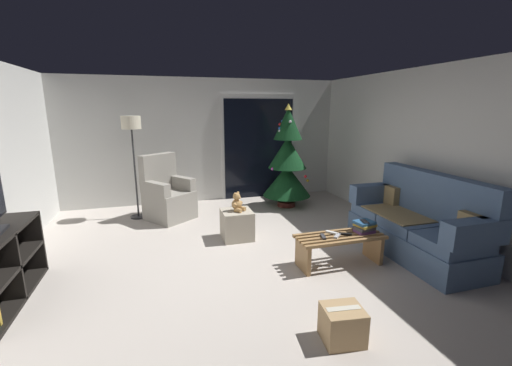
% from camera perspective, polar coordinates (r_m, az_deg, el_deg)
% --- Properties ---
extents(ground_plane, '(7.00, 7.00, 0.00)m').
position_cam_1_polar(ground_plane, '(4.32, -2.55, -13.44)').
color(ground_plane, '#BCB2A8').
extents(wall_back, '(5.72, 0.12, 2.50)m').
position_cam_1_polar(wall_back, '(6.91, -8.80, 7.23)').
color(wall_back, silver).
rests_on(wall_back, ground).
extents(wall_right, '(0.12, 6.00, 2.50)m').
position_cam_1_polar(wall_right, '(5.37, 28.55, 4.22)').
color(wall_right, silver).
rests_on(wall_right, ground).
extents(patio_door_frame, '(1.60, 0.02, 2.20)m').
position_cam_1_polar(patio_door_frame, '(7.10, 0.48, 6.30)').
color(patio_door_frame, silver).
rests_on(patio_door_frame, ground).
extents(patio_door_glass, '(1.50, 0.02, 2.10)m').
position_cam_1_polar(patio_door_glass, '(7.09, 0.52, 5.89)').
color(patio_door_glass, black).
rests_on(patio_door_glass, ground).
extents(couch, '(0.79, 1.94, 1.08)m').
position_cam_1_polar(couch, '(4.90, 26.17, -6.47)').
color(couch, slate).
rests_on(couch, ground).
extents(coffee_table, '(1.10, 0.40, 0.39)m').
position_cam_1_polar(coffee_table, '(4.26, 14.27, -10.38)').
color(coffee_table, '#9E7547').
rests_on(coffee_table, ground).
extents(remote_black, '(0.16, 0.11, 0.02)m').
position_cam_1_polar(remote_black, '(4.24, 15.19, -8.52)').
color(remote_black, black).
rests_on(remote_black, coffee_table).
extents(remote_graphite, '(0.08, 0.16, 0.02)m').
position_cam_1_polar(remote_graphite, '(4.10, 11.57, -9.08)').
color(remote_graphite, '#333338').
rests_on(remote_graphite, coffee_table).
extents(remote_white, '(0.13, 0.15, 0.02)m').
position_cam_1_polar(remote_white, '(4.25, 12.98, -8.36)').
color(remote_white, silver).
rests_on(remote_white, coffee_table).
extents(remote_silver, '(0.14, 0.14, 0.02)m').
position_cam_1_polar(remote_silver, '(4.16, 13.89, -8.87)').
color(remote_silver, '#ADADB2').
rests_on(remote_silver, coffee_table).
extents(book_stack, '(0.27, 0.25, 0.14)m').
position_cam_1_polar(book_stack, '(4.38, 18.29, -7.16)').
color(book_stack, '#6B3D7A').
rests_on(book_stack, coffee_table).
extents(cell_phone, '(0.10, 0.16, 0.01)m').
position_cam_1_polar(cell_phone, '(4.35, 18.28, -6.34)').
color(cell_phone, black).
rests_on(cell_phone, book_stack).
extents(christmas_tree, '(0.93, 0.93, 2.00)m').
position_cam_1_polar(christmas_tree, '(6.43, 5.43, 3.61)').
color(christmas_tree, '#4C1E19').
rests_on(christmas_tree, ground).
extents(armchair, '(0.96, 0.96, 1.13)m').
position_cam_1_polar(armchair, '(5.98, -15.07, -2.22)').
color(armchair, gray).
rests_on(armchair, ground).
extents(floor_lamp, '(0.32, 0.32, 1.78)m').
position_cam_1_polar(floor_lamp, '(6.01, -20.72, 8.17)').
color(floor_lamp, '#2D2D30').
rests_on(floor_lamp, ground).
extents(ottoman, '(0.44, 0.44, 0.43)m').
position_cam_1_polar(ottoman, '(4.95, -3.32, -7.20)').
color(ottoman, '#B2A893').
rests_on(ottoman, ground).
extents(teddy_bear_honey, '(0.21, 0.22, 0.29)m').
position_cam_1_polar(teddy_bear_honey, '(4.84, -3.27, -3.48)').
color(teddy_bear_honey, tan).
rests_on(teddy_bear_honey, ottoman).
extents(cardboard_box_taped_mid_floor, '(0.36, 0.33, 0.30)m').
position_cam_1_polar(cardboard_box_taped_mid_floor, '(3.07, 14.74, -22.62)').
color(cardboard_box_taped_mid_floor, tan).
rests_on(cardboard_box_taped_mid_floor, ground).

